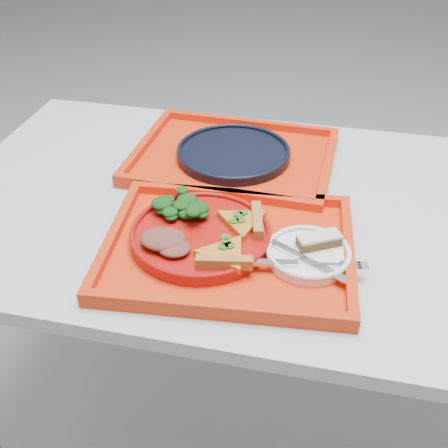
{
  "coord_description": "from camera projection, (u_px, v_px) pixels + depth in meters",
  "views": [
    {
      "loc": [
        0.01,
        -0.96,
        1.4
      ],
      "look_at": [
        -0.18,
        -0.12,
        0.78
      ],
      "focal_mm": 45.0,
      "sensor_mm": 36.0,
      "label": 1
    }
  ],
  "objects": [
    {
      "name": "dinner_plate",
      "position": [
        201.0,
        236.0,
        1.04
      ],
      "size": [
        0.26,
        0.26,
        0.02
      ],
      "primitive_type": "cylinder",
      "color": "#A30F0A",
      "rests_on": "tray_main"
    },
    {
      "name": "side_plate",
      "position": [
        308.0,
        256.0,
        1.0
      ],
      "size": [
        0.15,
        0.15,
        0.01
      ],
      "primitive_type": "cylinder",
      "color": "white",
      "rests_on": "tray_main"
    },
    {
      "name": "pizza_slice_a",
      "position": [
        225.0,
        252.0,
        0.97
      ],
      "size": [
        0.11,
        0.13,
        0.02
      ],
      "primitive_type": null,
      "rotation": [
        0.0,
        0.0,
        1.75
      ],
      "color": "gold",
      "rests_on": "dinner_plate"
    },
    {
      "name": "pizza_slice_b",
      "position": [
        242.0,
        220.0,
        1.05
      ],
      "size": [
        0.13,
        0.12,
        0.02
      ],
      "primitive_type": null,
      "rotation": [
        0.0,
        0.0,
        3.36
      ],
      "color": "gold",
      "rests_on": "dinner_plate"
    },
    {
      "name": "tray_main",
      "position": [
        229.0,
        250.0,
        1.03
      ],
      "size": [
        0.48,
        0.39,
        0.01
      ],
      "primitive_type": "cube",
      "rotation": [
        0.0,
        0.0,
        0.09
      ],
      "color": "red",
      "rests_on": "table"
    },
    {
      "name": "table",
      "position": [
        319.0,
        241.0,
        1.18
      ],
      "size": [
        1.6,
        0.8,
        0.75
      ],
      "color": "#AEBAC3",
      "rests_on": "ground"
    },
    {
      "name": "fork",
      "position": [
        307.0,
        264.0,
        0.96
      ],
      "size": [
        0.19,
        0.06,
        0.01
      ],
      "primitive_type": "cube",
      "rotation": [
        0.0,
        0.0,
        0.18
      ],
      "color": "silver",
      "rests_on": "side_plate"
    },
    {
      "name": "navy_plate",
      "position": [
        233.0,
        154.0,
        1.29
      ],
      "size": [
        0.26,
        0.26,
        0.02
      ],
      "primitive_type": "cylinder",
      "color": "black",
      "rests_on": "tray_far"
    },
    {
      "name": "salad_heap",
      "position": [
        185.0,
        201.0,
        1.08
      ],
      "size": [
        0.1,
        0.09,
        0.05
      ],
      "primitive_type": "ellipsoid",
      "color": "black",
      "rests_on": "dinner_plate"
    },
    {
      "name": "knife",
      "position": [
        308.0,
        260.0,
        0.97
      ],
      "size": [
        0.17,
        0.1,
        0.01
      ],
      "primitive_type": "cube",
      "rotation": [
        0.0,
        0.0,
        -0.49
      ],
      "color": "silver",
      "rests_on": "side_plate"
    },
    {
      "name": "meat_portion",
      "position": [
        163.0,
        239.0,
        1.0
      ],
      "size": [
        0.08,
        0.07,
        0.03
      ],
      "primitive_type": "ellipsoid",
      "color": "brown",
      "rests_on": "dinner_plate"
    },
    {
      "name": "ground",
      "position": [
        295.0,
        431.0,
        1.58
      ],
      "size": [
        10.0,
        10.0,
        0.0
      ],
      "primitive_type": "plane",
      "color": "#989BA0",
      "rests_on": "ground"
    },
    {
      "name": "tray_far",
      "position": [
        233.0,
        160.0,
        1.3
      ],
      "size": [
        0.46,
        0.36,
        0.01
      ],
      "primitive_type": "cube",
      "rotation": [
        0.0,
        0.0,
        -0.03
      ],
      "color": "red",
      "rests_on": "table"
    },
    {
      "name": "dessert_bar",
      "position": [
        319.0,
        240.0,
        1.0
      ],
      "size": [
        0.08,
        0.07,
        0.02
      ],
      "rotation": [
        0.0,
        0.0,
        0.52
      ],
      "color": "#4D3019",
      "rests_on": "side_plate"
    }
  ]
}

